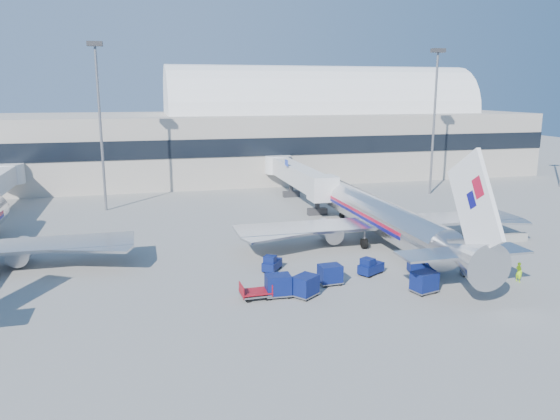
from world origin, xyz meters
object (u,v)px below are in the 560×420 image
object	(u,v)px
jetbridge_near	(295,174)
tug_lead	(370,267)
cart_train_a	(330,274)
cart_train_b	(305,286)
cart_open_red	(256,293)
barrier_far	(515,237)
cart_solo_far	(471,267)
barrier_mid	(488,239)
mast_east	(435,100)
tug_left	(272,263)
ramp_worker	(519,272)
airliner_main	(384,218)
cart_train_c	(278,285)
barrier_near	(461,241)
cart_solo_near	(424,282)
tug_right	(420,265)
mast_west	(99,102)

from	to	relation	value
jetbridge_near	tug_lead	size ratio (longest dim) A/B	9.93
cart_train_a	cart_train_b	world-z (taller)	cart_train_b
cart_open_red	barrier_far	bearing A→B (deg)	15.00
cart_train_b	cart_solo_far	distance (m)	16.06
jetbridge_near	barrier_mid	distance (m)	32.09
mast_east	cart_train_a	xyz separation A→B (m)	(-29.73, -35.85, -13.86)
tug_left	ramp_worker	world-z (taller)	ramp_worker
airliner_main	cart_train_c	size ratio (longest dim) A/B	17.32
jetbridge_near	barrier_far	xyz separation A→B (m)	(17.00, -28.81, -3.48)
mast_east	tug_left	size ratio (longest dim) A/B	8.64
ramp_worker	cart_train_b	bearing A→B (deg)	74.92
cart_solo_far	barrier_near	bearing A→B (deg)	83.01
cart_open_red	ramp_worker	bearing A→B (deg)	-6.45
tug_left	jetbridge_near	bearing A→B (deg)	14.91
cart_train_c	ramp_worker	world-z (taller)	cart_train_c
jetbridge_near	barrier_near	size ratio (longest dim) A/B	9.17
cart_solo_near	ramp_worker	distance (m)	9.30
mast_east	barrier_mid	distance (m)	32.64
mast_east	cart_train_a	world-z (taller)	mast_east
cart_train_a	cart_solo_near	world-z (taller)	cart_solo_near
tug_right	cart_solo_near	bearing A→B (deg)	-106.32
tug_right	cart_train_a	world-z (taller)	cart_train_a
cart_train_c	cart_solo_far	distance (m)	18.14
cart_train_c	cart_open_red	bearing A→B (deg)	-178.71
tug_lead	barrier_mid	bearing A→B (deg)	-9.85
barrier_mid	cart_train_b	distance (m)	25.99
tug_right	cart_open_red	size ratio (longest dim) A/B	1.02
mast_west	tug_left	distance (m)	37.79
airliner_main	barrier_far	distance (m)	15.02
tug_lead	cart_train_c	size ratio (longest dim) A/B	1.29
tug_lead	tug_left	xyz separation A→B (m)	(-8.40, 3.25, -0.04)
mast_west	barrier_far	xyz separation A→B (m)	(44.60, -28.00, -14.34)
airliner_main	tug_left	bearing A→B (deg)	-157.92
barrier_far	tug_right	size ratio (longest dim) A/B	1.18
barrier_mid	barrier_far	size ratio (longest dim) A/B	1.00
cart_train_c	tug_left	bearing A→B (deg)	83.24
cart_train_a	cart_train_c	world-z (taller)	cart_train_c
tug_right	cart_train_c	bearing A→B (deg)	-161.17
mast_west	cart_solo_near	xyz separation A→B (m)	(27.11, -39.66, -13.84)
mast_west	cart_train_a	distance (m)	43.46
cart_train_a	barrier_mid	bearing A→B (deg)	16.06
mast_east	tug_right	bearing A→B (deg)	-120.59
cart_train_a	cart_train_c	size ratio (longest dim) A/B	0.97
cart_train_a	tug_left	bearing A→B (deg)	125.67
tug_right	mast_west	bearing A→B (deg)	138.68
barrier_far	cart_train_a	bearing A→B (deg)	-162.11
barrier_far	tug_left	size ratio (longest dim) A/B	1.15
tug_right	cart_open_red	bearing A→B (deg)	-162.39
cart_train_a	ramp_worker	world-z (taller)	ramp_worker
cart_train_a	cart_train_b	size ratio (longest dim) A/B	0.82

